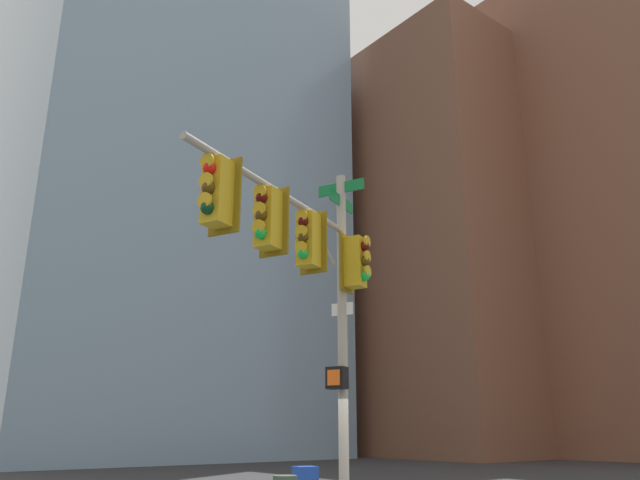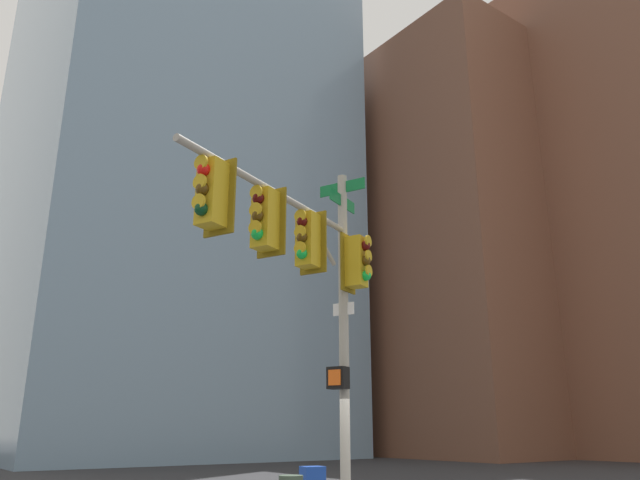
% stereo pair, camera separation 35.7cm
% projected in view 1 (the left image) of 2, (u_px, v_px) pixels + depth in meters
% --- Properties ---
extents(signal_pole_assembly, '(2.41, 4.90, 6.97)m').
position_uv_depth(signal_pole_assembly, '(307.00, 263.00, 10.79)').
color(signal_pole_assembly, '#9E998C').
rests_on(signal_pole_assembly, ground_plane).
extents(building_brick_nearside, '(23.29, 18.26, 38.08)m').
position_uv_depth(building_brick_nearside, '(618.00, 211.00, 50.26)').
color(building_brick_nearside, brown).
rests_on(building_brick_nearside, ground_plane).
extents(building_brick_midblock, '(19.90, 18.54, 33.59)m').
position_uv_depth(building_brick_midblock, '(442.00, 254.00, 54.14)').
color(building_brick_midblock, brown).
rests_on(building_brick_midblock, ground_plane).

